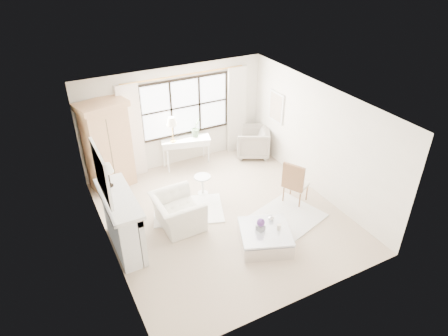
{
  "coord_description": "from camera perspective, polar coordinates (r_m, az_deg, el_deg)",
  "views": [
    {
      "loc": [
        -3.33,
        -6.4,
        5.61
      ],
      "look_at": [
        0.12,
        0.2,
        1.12
      ],
      "focal_mm": 32.0,
      "sensor_mm": 36.0,
      "label": 1
    }
  ],
  "objects": [
    {
      "name": "coffee_vase",
      "position": [
        8.4,
        6.73,
        -7.08
      ],
      "size": [
        0.16,
        0.16,
        0.14
      ],
      "primitive_type": "imported",
      "rotation": [
        0.0,
        0.0,
        0.23
      ],
      "color": "silver",
      "rests_on": "coffee_table"
    },
    {
      "name": "wall_front",
      "position": [
        6.52,
        11.29,
        -10.44
      ],
      "size": [
        5.0,
        0.0,
        5.0
      ],
      "primitive_type": "plane",
      "rotation": [
        -1.57,
        0.0,
        0.0
      ],
      "color": "beige",
      "rests_on": "ground"
    },
    {
      "name": "console_lamp",
      "position": [
        10.34,
        -7.48,
        6.51
      ],
      "size": [
        0.28,
        0.28,
        0.69
      ],
      "color": "#BB8C41",
      "rests_on": "console_table"
    },
    {
      "name": "ceiling",
      "position": [
        7.78,
        -0.12,
        9.11
      ],
      "size": [
        5.5,
        5.5,
        0.0
      ],
      "primitive_type": "plane",
      "rotation": [
        3.14,
        0.0,
        0.0
      ],
      "color": "white",
      "rests_on": "ground"
    },
    {
      "name": "planter_flowers",
      "position": [
        8.07,
        5.28,
        -7.75
      ],
      "size": [
        0.16,
        0.16,
        0.16
      ],
      "primitive_type": "sphere",
      "color": "#572F76",
      "rests_on": "planter_box"
    },
    {
      "name": "floor",
      "position": [
        9.14,
        -0.1,
        -6.79
      ],
      "size": [
        5.5,
        5.5,
        0.0
      ],
      "primitive_type": "plane",
      "color": "#C4AC92",
      "rests_on": "ground"
    },
    {
      "name": "armoire",
      "position": [
        9.98,
        -16.29,
        3.12
      ],
      "size": [
        1.26,
        0.96,
        2.24
      ],
      "rotation": [
        0.0,
        0.0,
        0.25
      ],
      "color": "tan",
      "rests_on": "floor"
    },
    {
      "name": "mirror_glass",
      "position": [
        7.48,
        -16.93,
        -0.67
      ],
      "size": [
        0.02,
        1.0,
        0.8
      ],
      "primitive_type": "cube",
      "color": "silver",
      "rests_on": "wall_left"
    },
    {
      "name": "pillar_candle",
      "position": [
        8.2,
        7.83,
        -8.37
      ],
      "size": [
        0.08,
        0.08,
        0.12
      ],
      "primitive_type": "cylinder",
      "color": "beige",
      "rests_on": "coffee_table"
    },
    {
      "name": "club_armchair",
      "position": [
        8.72,
        -6.66,
        -6.22
      ],
      "size": [
        0.97,
        1.11,
        0.71
      ],
      "primitive_type": "imported",
      "rotation": [
        0.0,
        0.0,
        1.58
      ],
      "color": "white",
      "rests_on": "floor"
    },
    {
      "name": "wall_left",
      "position": [
        7.74,
        -16.81,
        -3.87
      ],
      "size": [
        0.0,
        5.5,
        5.5
      ],
      "primitive_type": "plane",
      "rotation": [
        1.57,
        0.0,
        1.57
      ],
      "color": "beige",
      "rests_on": "ground"
    },
    {
      "name": "orchid_plant",
      "position": [
        10.7,
        -4.05,
        5.74
      ],
      "size": [
        0.35,
        0.33,
        0.5
      ],
      "primitive_type": "imported",
      "rotation": [
        0.0,
        0.0,
        0.6
      ],
      "color": "#526D49",
      "rests_on": "console_table"
    },
    {
      "name": "curtain_right",
      "position": [
        11.29,
        1.81,
        8.25
      ],
      "size": [
        0.55,
        0.1,
        2.47
      ],
      "primitive_type": "cube",
      "color": "beige",
      "rests_on": "ground"
    },
    {
      "name": "wingback_chair",
      "position": [
        11.35,
        4.12,
        3.73
      ],
      "size": [
        1.22,
        1.21,
        0.82
      ],
      "primitive_type": "imported",
      "rotation": [
        0.0,
        0.0,
        -2.08
      ],
      "color": "#9D9384",
      "rests_on": "floor"
    },
    {
      "name": "curtain_rod",
      "position": [
        10.26,
        -5.66,
        13.11
      ],
      "size": [
        3.3,
        0.04,
        0.04
      ],
      "primitive_type": "cylinder",
      "rotation": [
        0.0,
        1.57,
        0.0
      ],
      "color": "#C99146",
      "rests_on": "wall_back"
    },
    {
      "name": "french_chair",
      "position": [
        9.55,
        10.12,
        -3.19
      ],
      "size": [
        0.65,
        0.65,
        1.08
      ],
      "rotation": [
        0.0,
        0.0,
        2.06
      ],
      "color": "#90623C",
      "rests_on": "floor"
    },
    {
      "name": "console_table",
      "position": [
        10.89,
        -5.42,
        2.34
      ],
      "size": [
        1.37,
        0.78,
        0.8
      ],
      "rotation": [
        0.0,
        0.0,
        -0.27
      ],
      "color": "white",
      "rests_on": "floor"
    },
    {
      "name": "mantel_lamp",
      "position": [
        7.95,
        -16.3,
        -0.13
      ],
      "size": [
        0.22,
        0.22,
        0.51
      ],
      "color": "black",
      "rests_on": "fireplace"
    },
    {
      "name": "window_pane",
      "position": [
        10.61,
        -5.55,
        8.72
      ],
      "size": [
        2.4,
        0.02,
        1.5
      ],
      "primitive_type": "cube",
      "color": "white",
      "rests_on": "wall_back"
    },
    {
      "name": "curtain_left",
      "position": [
        10.28,
        -13.02,
        5.04
      ],
      "size": [
        0.55,
        0.1,
        2.47
      ],
      "primitive_type": "cube",
      "color": "white",
      "rests_on": "ground"
    },
    {
      "name": "coffee_table",
      "position": [
        8.32,
        5.85,
        -9.88
      ],
      "size": [
        1.3,
        1.3,
        0.38
      ],
      "rotation": [
        0.0,
        0.0,
        -0.38
      ],
      "color": "silver",
      "rests_on": "floor"
    },
    {
      "name": "wall_right",
      "position": [
        9.65,
        13.21,
        4.0
      ],
      "size": [
        0.0,
        5.5,
        5.5
      ],
      "primitive_type": "plane",
      "rotation": [
        1.57,
        0.0,
        -1.57
      ],
      "color": "white",
      "rests_on": "ground"
    },
    {
      "name": "side_table",
      "position": [
        9.67,
        -3.09,
        -2.08
      ],
      "size": [
        0.4,
        0.4,
        0.51
      ],
      "color": "silver",
      "rests_on": "floor"
    },
    {
      "name": "art_canvas",
      "position": [
        10.75,
        7.4,
        8.61
      ],
      "size": [
        0.01,
        0.52,
        0.72
      ],
      "primitive_type": "cube",
      "color": "beige",
      "rests_on": "wall_right"
    },
    {
      "name": "mirror_frame",
      "position": [
        7.48,
        -17.15,
        -0.73
      ],
      "size": [
        0.05,
        1.15,
        0.95
      ],
      "primitive_type": "cube",
      "color": "white",
      "rests_on": "wall_left"
    },
    {
      "name": "window_frame",
      "position": [
        10.61,
        -5.52,
        8.71
      ],
      "size": [
        2.5,
        0.04,
        1.5
      ],
      "primitive_type": null,
      "color": "black",
      "rests_on": "wall_back"
    },
    {
      "name": "planter_box",
      "position": [
        8.15,
        5.24,
        -8.5
      ],
      "size": [
        0.18,
        0.18,
        0.11
      ],
      "primitive_type": "cube",
      "rotation": [
        0.0,
        0.0,
        0.29
      ],
      "color": "gray",
      "rests_on": "coffee_table"
    },
    {
      "name": "rug_left",
      "position": [
        9.32,
        -5.11,
        -5.98
      ],
      "size": [
        1.85,
        1.58,
        0.03
      ],
      "primitive_type": "cube",
      "rotation": [
        0.0,
        0.0,
        -0.35
      ],
      "color": "white",
      "rests_on": "floor"
    },
    {
      "name": "rug_right",
      "position": [
        9.11,
        8.57,
        -7.22
      ],
      "size": [
        1.97,
        1.69,
        0.03
      ],
      "primitive_type": "cube",
      "rotation": [
        0.0,
        0.0,
        0.29
      ],
      "color": "silver",
      "rests_on": "floor"
    },
    {
      "name": "fireplace",
      "position": [
        8.17,
        -14.53,
        -7.52
      ],
      "size": [
        0.58,
        1.66,
        1.26
      ],
      "color": "silver",
      "rests_on": "ground"
    },
    {
      "name": "wall_back",
      "position": [
        10.63,
        -7.02,
        7.21
      ],
      "size": [
        5.0,
        0.0,
        5.0
      ],
      "primitive_type": "plane",
      "rotation": [
        1.57,
        0.0,
        0.0
      ],
      "color": "silver",
      "rests_on": "ground"
    },
    {
      "name": "art_frame",
      "position": [
        10.76,
        7.49,
        8.63
      ],
      "size": [
        0.04,
        0.62,
        0.82
      ],
      "primitive_type": "cube",
      "color": "white",
      "rests_on": "wall_right"
    }
  ]
}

